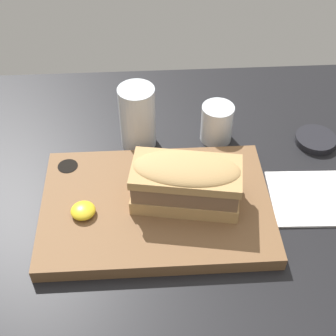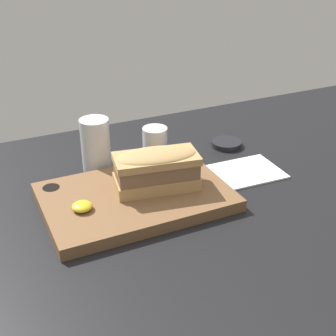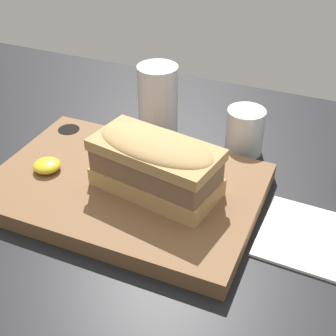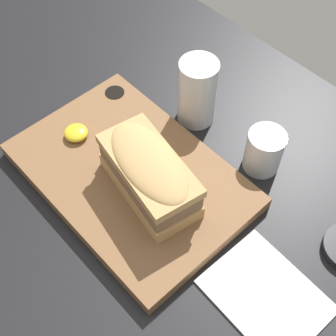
{
  "view_description": "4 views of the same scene",
  "coord_description": "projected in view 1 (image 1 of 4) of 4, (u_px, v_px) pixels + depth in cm",
  "views": [
    {
      "loc": [
        -1.49,
        -44.7,
        61.49
      ],
      "look_at": [
        1.53,
        7.13,
        9.88
      ],
      "focal_mm": 50.0,
      "sensor_mm": 36.0,
      "label": 1
    },
    {
      "loc": [
        -29.07,
        -71.18,
        52.77
      ],
      "look_at": [
        6.02,
        3.42,
        9.23
      ],
      "focal_mm": 50.0,
      "sensor_mm": 36.0,
      "label": 2
    },
    {
      "loc": [
        25.42,
        -40.45,
        43.53
      ],
      "look_at": [
        6.3,
        4.33,
        9.11
      ],
      "focal_mm": 50.0,
      "sensor_mm": 36.0,
      "label": 3
    },
    {
      "loc": [
        34.56,
        -19.19,
        64.66
      ],
      "look_at": [
        4.92,
        8.14,
        7.96
      ],
      "focal_mm": 50.0,
      "sensor_mm": 36.0,
      "label": 4
    }
  ],
  "objects": [
    {
      "name": "napkin",
      "position": [
        317.0,
        198.0,
        0.79
      ],
      "size": [
        16.38,
        12.92,
        0.4
      ],
      "rotation": [
        0.0,
        0.0,
        -0.04
      ],
      "color": "white",
      "rests_on": "dining_table"
    },
    {
      "name": "sandwich",
      "position": [
        186.0,
        181.0,
        0.73
      ],
      "size": [
        18.01,
        10.91,
        8.21
      ],
      "rotation": [
        0.0,
        0.0,
        -0.17
      ],
      "color": "tan",
      "rests_on": "serving_board"
    },
    {
      "name": "mustard_dollop",
      "position": [
        83.0,
        211.0,
        0.73
      ],
      "size": [
        3.92,
        3.92,
        1.57
      ],
      "color": "gold",
      "rests_on": "serving_board"
    },
    {
      "name": "dining_table",
      "position": [
        161.0,
        239.0,
        0.74
      ],
      "size": [
        194.62,
        93.66,
        2.0
      ],
      "color": "black",
      "rests_on": "ground"
    },
    {
      "name": "serving_board",
      "position": [
        156.0,
        206.0,
        0.76
      ],
      "size": [
        37.04,
        24.9,
        2.54
      ],
      "color": "brown",
      "rests_on": "dining_table"
    },
    {
      "name": "water_glass",
      "position": [
        138.0,
        121.0,
        0.86
      ],
      "size": [
        6.6,
        6.6,
        12.32
      ],
      "color": "silver",
      "rests_on": "dining_table"
    },
    {
      "name": "wine_glass",
      "position": [
        217.0,
        125.0,
        0.88
      ],
      "size": [
        6.01,
        6.01,
        7.46
      ],
      "color": "silver",
      "rests_on": "dining_table"
    },
    {
      "name": "condiment_dish",
      "position": [
        316.0,
        140.0,
        0.89
      ],
      "size": [
        7.67,
        7.67,
        1.35
      ],
      "color": "black",
      "rests_on": "dining_table"
    }
  ]
}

